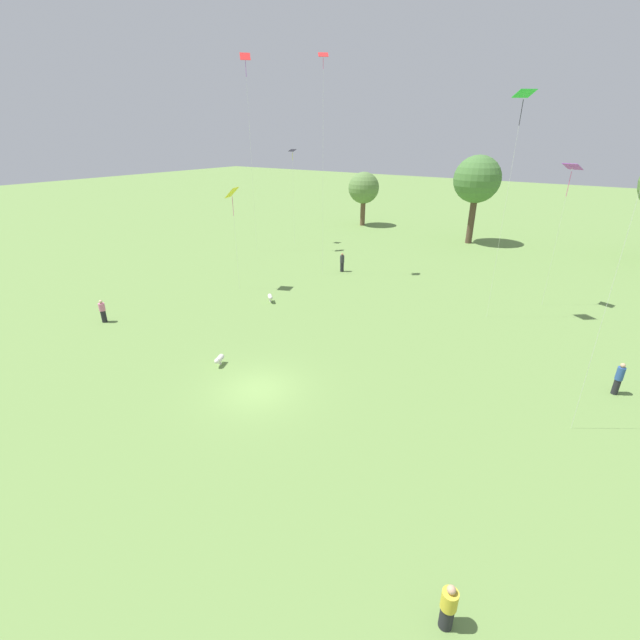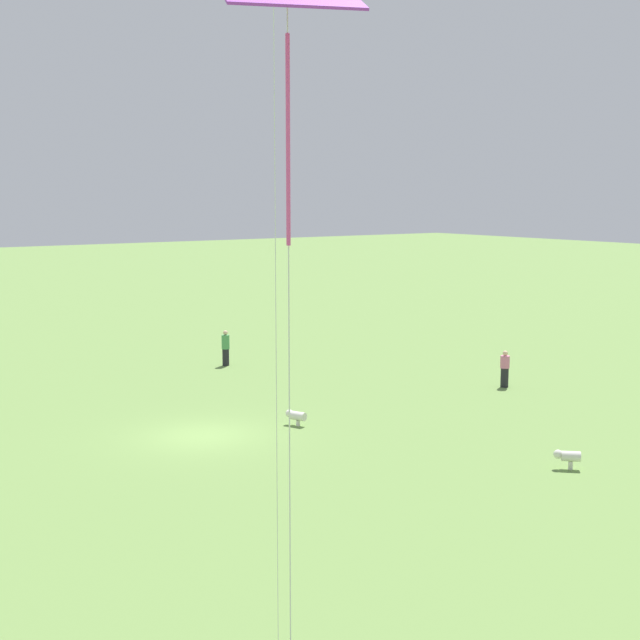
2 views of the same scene
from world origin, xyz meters
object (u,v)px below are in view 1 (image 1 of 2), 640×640
object	(u,v)px
person_2	(619,379)
person_3	(103,311)
kite_5	(292,155)
kite_2	(246,68)
dog_1	(219,360)
kite_7	(232,195)
person_4	(342,262)
kite_9	(323,73)
kite_1	(523,104)
dog_0	(270,297)
person_1	(448,607)
kite_3	(572,171)

from	to	relation	value
person_2	person_3	distance (m)	32.31
person_3	kite_5	world-z (taller)	kite_5
kite_2	dog_1	bearing A→B (deg)	-53.66
kite_7	dog_1	size ratio (longest dim) A/B	9.97
person_2	kite_2	xyz separation A→B (m)	(-35.60, 11.73, 17.50)
person_4	dog_1	xyz separation A→B (m)	(3.82, -19.87, -0.54)
person_2	person_4	size ratio (longest dim) A/B	0.98
kite_9	person_2	bearing A→B (deg)	-12.35
kite_5	dog_1	distance (m)	32.25
kite_7	dog_1	world-z (taller)	kite_7
kite_9	kite_7	bearing A→B (deg)	-108.77
person_2	kite_5	size ratio (longest dim) A/B	0.17
kite_2	kite_1	bearing A→B (deg)	-11.49
person_2	dog_0	distance (m)	23.44
person_1	kite_7	world-z (taller)	kite_7
person_1	person_3	xyz separation A→B (m)	(-27.42, 6.40, 0.04)
person_1	person_2	bearing A→B (deg)	-96.08
person_1	kite_2	size ratio (longest dim) A/B	0.08
kite_2	person_4	bearing A→B (deg)	-7.73
person_2	kite_2	world-z (taller)	kite_2
person_1	person_3	size ratio (longest dim) A/B	0.96
kite_2	kite_9	bearing A→B (deg)	-16.65
person_4	kite_3	xyz separation A→B (m)	(17.79, 1.45, 9.12)
person_2	kite_1	distance (m)	17.01
kite_5	kite_7	size ratio (longest dim) A/B	1.27
person_1	kite_1	xyz separation A→B (m)	(-4.91, 22.97, 13.37)
kite_5	dog_0	bearing A→B (deg)	-19.53
kite_3	kite_7	xyz separation A→B (m)	(-22.62, -10.77, -2.11)
kite_9	kite_2	bearing A→B (deg)	171.61
kite_9	dog_1	bearing A→B (deg)	-67.60
person_2	person_4	distance (m)	25.28
kite_1	kite_5	distance (m)	28.35
kite_2	dog_1	distance (m)	32.34
kite_1	kite_2	distance (m)	28.10
person_3	kite_1	size ratio (longest dim) A/B	0.11
person_4	kite_1	world-z (taller)	kite_1
person_2	kite_9	world-z (taller)	kite_9
person_4	kite_1	bearing A→B (deg)	17.05
kite_5	dog_1	xyz separation A→B (m)	(15.03, -26.81, -9.76)
kite_2	person_2	bearing A→B (deg)	-19.36
kite_1	kite_3	world-z (taller)	kite_1
person_4	kite_9	distance (m)	16.17
person_3	dog_1	distance (m)	11.53
person_4	kite_3	distance (m)	20.05
person_4	dog_0	xyz separation A→B (m)	(-0.35, -10.38, -0.49)
kite_3	kite_9	world-z (taller)	kite_9
person_2	kite_5	world-z (taller)	kite_5
person_1	dog_0	size ratio (longest dim) A/B	2.09
kite_5	dog_0	xyz separation A→B (m)	(10.86, -17.33, -9.71)
person_4	kite_7	world-z (taller)	kite_7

